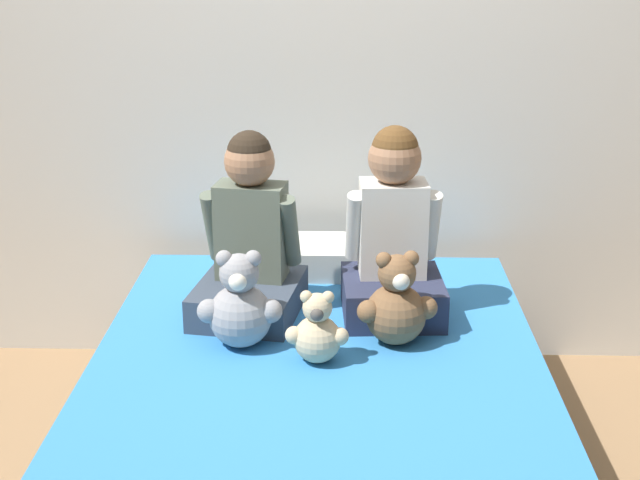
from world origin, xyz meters
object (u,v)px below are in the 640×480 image
(teddy_bear_held_by_left_child, at_px, (240,306))
(child_on_right, at_px, (393,238))
(teddy_bear_held_by_right_child, at_px, (396,305))
(pillow_at_headboard, at_px, (323,257))
(bed, at_px, (316,454))
(child_on_left, at_px, (250,244))
(teddy_bear_between_children, at_px, (317,332))

(teddy_bear_held_by_left_child, bearing_deg, child_on_right, 27.07)
(teddy_bear_held_by_right_child, relative_size, pillow_at_headboard, 0.57)
(bed, xyz_separation_m, pillow_at_headboard, (0.00, 0.84, 0.30))
(child_on_left, bearing_deg, pillow_at_headboard, 66.07)
(teddy_bear_held_by_right_child, height_order, pillow_at_headboard, teddy_bear_held_by_right_child)
(teddy_bear_between_children, bearing_deg, pillow_at_headboard, 91.89)
(child_on_left, height_order, pillow_at_headboard, child_on_left)
(child_on_right, bearing_deg, teddy_bear_held_by_left_child, -154.27)
(child_on_right, distance_m, teddy_bear_held_by_left_child, 0.56)
(teddy_bear_held_by_left_child, bearing_deg, pillow_at_headboard, 67.21)
(teddy_bear_held_by_left_child, bearing_deg, bed, -44.76)
(child_on_right, height_order, pillow_at_headboard, child_on_right)
(bed, relative_size, teddy_bear_held_by_right_child, 6.71)
(bed, distance_m, teddy_bear_held_by_left_child, 0.49)
(teddy_bear_held_by_left_child, bearing_deg, teddy_bear_between_children, -24.62)
(child_on_left, height_order, teddy_bear_held_by_right_child, child_on_left)
(child_on_right, relative_size, pillow_at_headboard, 1.19)
(teddy_bear_held_by_right_child, bearing_deg, teddy_bear_between_children, -161.80)
(teddy_bear_held_by_right_child, bearing_deg, teddy_bear_held_by_left_child, 173.14)
(pillow_at_headboard, bearing_deg, child_on_left, -123.10)
(child_on_right, height_order, teddy_bear_between_children, child_on_right)
(child_on_left, relative_size, child_on_right, 0.97)
(pillow_at_headboard, bearing_deg, teddy_bear_held_by_left_child, -110.91)
(bed, bearing_deg, teddy_bear_between_children, 90.25)
(bed, xyz_separation_m, child_on_left, (-0.23, 0.49, 0.48))
(bed, xyz_separation_m, teddy_bear_held_by_right_child, (0.24, 0.25, 0.37))
(child_on_left, relative_size, teddy_bear_held_by_left_child, 1.96)
(teddy_bear_held_by_right_child, bearing_deg, pillow_at_headboard, 101.21)
(child_on_left, distance_m, pillow_at_headboard, 0.46)
(child_on_right, xyz_separation_m, teddy_bear_between_children, (-0.24, -0.36, -0.17))
(teddy_bear_held_by_left_child, height_order, teddy_bear_between_children, teddy_bear_held_by_left_child)
(child_on_left, bearing_deg, teddy_bear_held_by_right_child, -17.29)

